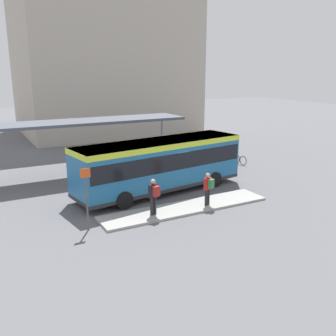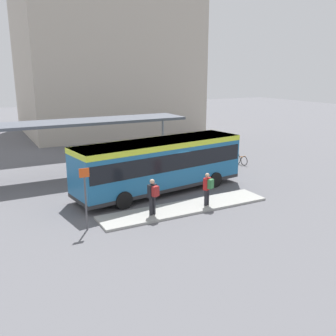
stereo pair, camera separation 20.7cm
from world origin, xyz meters
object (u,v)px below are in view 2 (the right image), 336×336
(bicycle_orange, at_px, (240,159))
(bicycle_green, at_px, (221,154))
(bicycle_white, at_px, (233,158))
(bicycle_yellow, at_px, (229,156))
(pedestrian_companion, at_px, (153,195))
(pedestrian_waiting, at_px, (208,187))
(city_bus, at_px, (160,162))
(platform_sign, at_px, (85,196))

(bicycle_orange, bearing_deg, bicycle_green, -176.10)
(bicycle_white, distance_m, bicycle_yellow, 0.68)
(pedestrian_companion, bearing_deg, pedestrian_waiting, -109.47)
(city_bus, xyz_separation_m, platform_sign, (-5.29, -3.32, -0.20))
(bicycle_yellow, xyz_separation_m, bicycle_green, (-0.31, 0.67, 0.03))
(city_bus, height_order, platform_sign, city_bus)
(bicycle_yellow, height_order, bicycle_green, bicycle_green)
(city_bus, relative_size, pedestrian_waiting, 6.13)
(bicycle_orange, bearing_deg, pedestrian_companion, -62.10)
(bicycle_green, distance_m, platform_sign, 15.73)
(platform_sign, bearing_deg, pedestrian_waiting, -1.24)
(pedestrian_waiting, bearing_deg, bicycle_yellow, -66.48)
(bicycle_white, bearing_deg, bicycle_yellow, -9.74)
(pedestrian_companion, bearing_deg, bicycle_green, -67.18)
(city_bus, distance_m, bicycle_green, 9.54)
(bicycle_orange, distance_m, bicycle_green, 2.03)
(platform_sign, bearing_deg, city_bus, 32.14)
(city_bus, relative_size, bicycle_green, 5.93)
(city_bus, relative_size, bicycle_white, 6.05)
(pedestrian_companion, bearing_deg, bicycle_yellow, -70.33)
(bicycle_orange, height_order, bicycle_yellow, bicycle_orange)
(city_bus, bearing_deg, bicycle_white, 16.73)
(bicycle_green, bearing_deg, bicycle_yellow, 16.21)
(pedestrian_waiting, distance_m, platform_sign, 6.25)
(pedestrian_waiting, height_order, bicycle_white, pedestrian_waiting)
(pedestrian_waiting, height_order, bicycle_yellow, pedestrian_waiting)
(pedestrian_waiting, distance_m, bicycle_green, 11.08)
(pedestrian_waiting, distance_m, bicycle_orange, 9.82)
(bicycle_white, height_order, bicycle_green, bicycle_green)
(city_bus, bearing_deg, bicycle_orange, 12.55)
(pedestrian_waiting, distance_m, pedestrian_companion, 3.03)
(city_bus, distance_m, bicycle_orange, 8.89)
(city_bus, bearing_deg, pedestrian_companion, -130.05)
(bicycle_green, xyz_separation_m, platform_sign, (-13.22, -8.44, 1.18))
(city_bus, relative_size, bicycle_yellow, 6.52)
(bicycle_orange, xyz_separation_m, bicycle_yellow, (0.03, 1.34, -0.02))
(bicycle_white, xyz_separation_m, platform_sign, (-13.43, -7.10, 1.19))
(pedestrian_waiting, distance_m, bicycle_yellow, 10.78)
(city_bus, bearing_deg, bicycle_green, 24.64)
(bicycle_green, bearing_deg, city_bus, -65.93)
(bicycle_white, height_order, bicycle_yellow, bicycle_white)
(bicycle_white, xyz_separation_m, bicycle_green, (-0.21, 1.34, 0.01))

